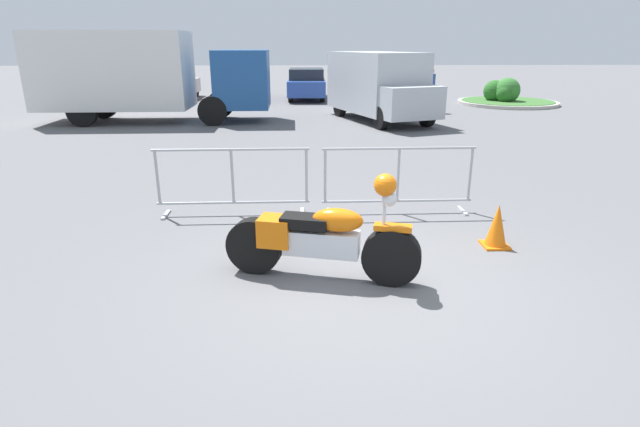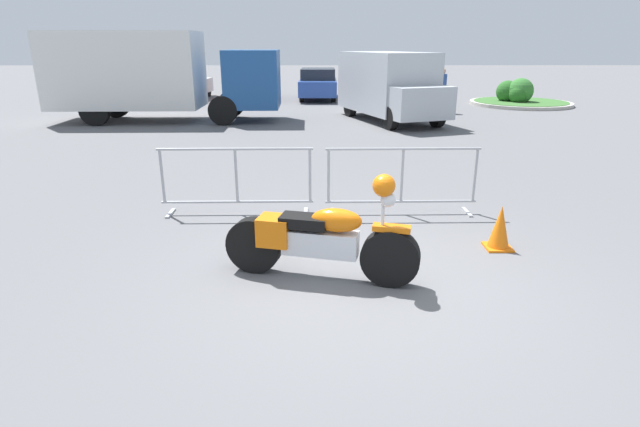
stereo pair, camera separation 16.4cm
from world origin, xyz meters
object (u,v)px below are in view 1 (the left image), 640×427
parked_car_blue (307,84)px  parked_car_silver (174,85)px  crowd_barrier_near (233,181)px  pedestrian (430,88)px  crowd_barrier_far (398,179)px  delivery_van (379,84)px  motorcycle (321,238)px  traffic_cone (497,226)px  parked_car_black (101,86)px  box_truck (141,73)px  parked_car_red (240,85)px

parked_car_blue → parked_car_silver: bearing=91.0°
crowd_barrier_near → pedestrian: bearing=63.6°
crowd_barrier_far → delivery_van: 10.30m
crowd_barrier_near → delivery_van: 10.90m
motorcycle → crowd_barrier_far: 2.64m
motorcycle → traffic_cone: motorcycle is taller
crowd_barrier_near → motorcycle: bearing=-60.6°
crowd_barrier_far → parked_car_blue: 17.43m
parked_car_black → crowd_barrier_far: bearing=-146.0°
motorcycle → crowd_barrier_near: motorcycle is taller
box_truck → pedestrian: size_ratio=4.58×
crowd_barrier_far → pedestrian: (3.55, 12.37, 0.36)m
traffic_cone → parked_car_blue: bearing=97.1°
crowd_barrier_far → traffic_cone: bearing=-53.3°
crowd_barrier_far → parked_car_black: bearing=123.1°
motorcycle → parked_car_red: 19.76m
box_truck → traffic_cone: box_truck is taller
crowd_barrier_near → pedestrian: size_ratio=1.42×
parked_car_silver → traffic_cone: size_ratio=6.97×
crowd_barrier_far → parked_car_black: parked_car_black is taller
box_truck → parked_car_silver: box_truck is taller
parked_car_silver → crowd_barrier_near: bearing=-162.9°
delivery_van → parked_car_blue: bearing=179.8°
motorcycle → delivery_van: (2.47, 12.51, 0.75)m
box_truck → traffic_cone: (8.02, -11.56, -1.35)m
box_truck → parked_car_red: (2.48, 7.08, -0.93)m
parked_car_red → parked_car_silver: bearing=87.8°
box_truck → parked_car_blue: box_truck is taller
parked_car_black → pedestrian: size_ratio=2.42×
parked_car_red → pedestrian: size_ratio=2.46×
box_truck → pedestrian: bearing=11.1°
delivery_van → parked_car_silver: size_ratio=1.30×
crowd_barrier_near → pedestrian: 13.82m
parked_car_blue → pedestrian: size_ratio=2.55×
box_truck → parked_car_blue: (5.67, 7.26, -0.90)m
box_truck → parked_car_silver: (-0.70, 7.25, -0.93)m
crowd_barrier_near → parked_car_black: (-8.24, 16.63, 0.14)m
parked_car_blue → delivery_van: bearing=-160.2°
parked_car_red → delivery_van: bearing=-140.2°
parked_car_black → traffic_cone: 21.65m
pedestrian → traffic_cone: bearing=-178.3°
parked_car_red → parked_car_black: bearing=96.0°
box_truck → traffic_cone: bearing=-56.3°
parked_car_black → pedestrian: pedestrian is taller
crowd_barrier_near → crowd_barrier_far: bearing=0.0°
crowd_barrier_far → delivery_van: delivery_van is taller
crowd_barrier_far → parked_car_red: size_ratio=0.58×
motorcycle → parked_car_blue: 19.68m
pedestrian → parked_car_silver: bearing=77.8°
motorcycle → parked_car_black: 21.20m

